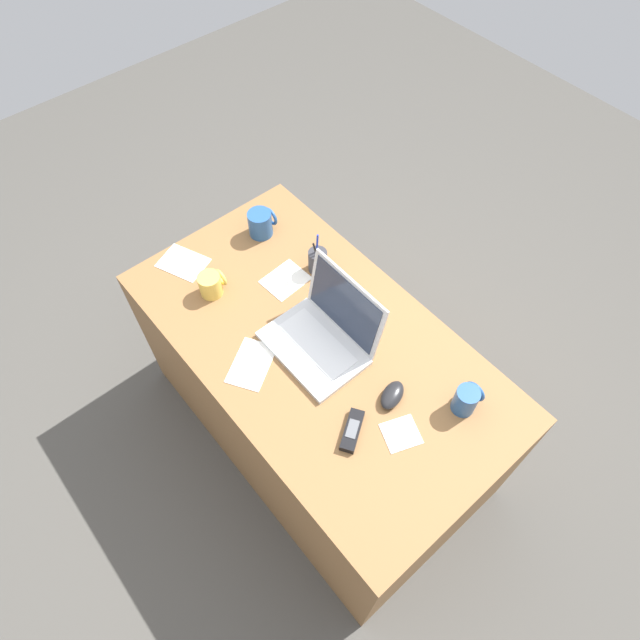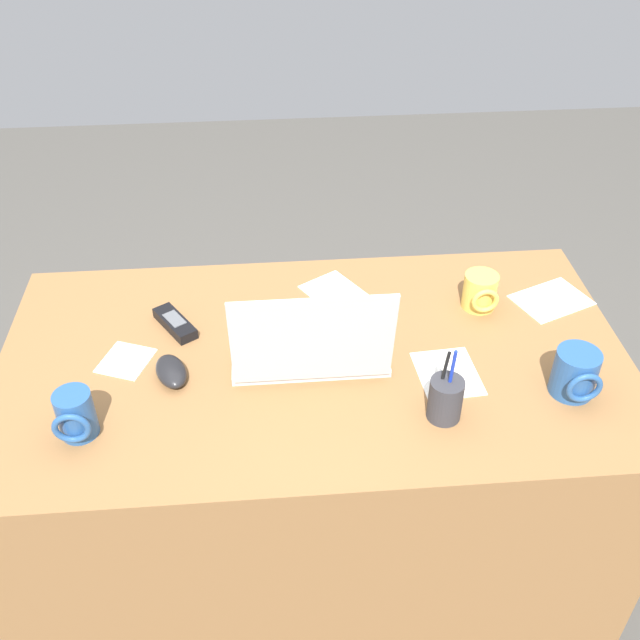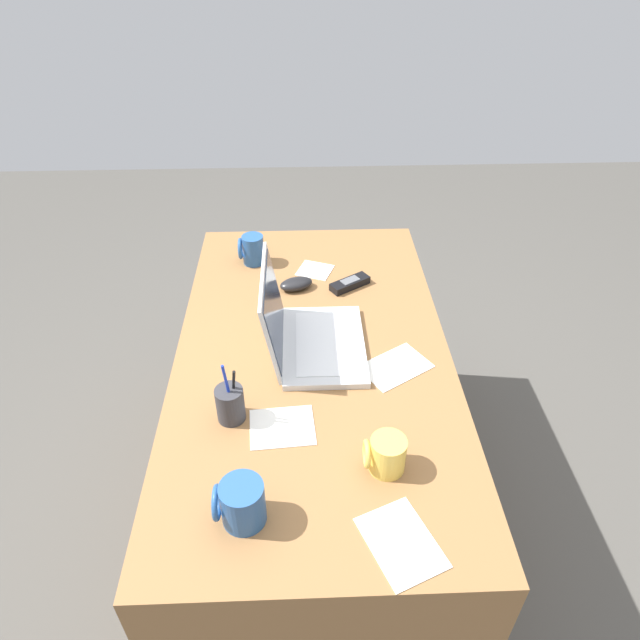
{
  "view_description": "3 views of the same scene",
  "coord_description": "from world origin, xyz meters",
  "px_view_note": "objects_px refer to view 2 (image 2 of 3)",
  "views": [
    {
      "loc": [
        0.74,
        -0.62,
        2.27
      ],
      "look_at": [
        -0.03,
        0.03,
        0.79
      ],
      "focal_mm": 31.12,
      "sensor_mm": 36.0,
      "label": 1
    },
    {
      "loc": [
        0.09,
        1.2,
        1.75
      ],
      "look_at": [
        -0.01,
        0.0,
        0.81
      ],
      "focal_mm": 41.18,
      "sensor_mm": 36.0,
      "label": 2
    },
    {
      "loc": [
        -1.18,
        0.03,
        1.73
      ],
      "look_at": [
        0.01,
        -0.02,
        0.81
      ],
      "focal_mm": 31.93,
      "sensor_mm": 36.0,
      "label": 3
    }
  ],
  "objects_px": {
    "coffee_mug_white": "(575,374)",
    "coffee_mug_spare": "(76,416)",
    "cordless_phone": "(175,323)",
    "computer_mouse": "(171,371)",
    "coffee_mug_tall": "(480,292)",
    "laptop": "(310,343)",
    "pen_holder": "(445,399)"
  },
  "relations": [
    {
      "from": "laptop",
      "to": "cordless_phone",
      "type": "height_order",
      "value": "laptop"
    },
    {
      "from": "computer_mouse",
      "to": "coffee_mug_spare",
      "type": "relative_size",
      "value": 1.07
    },
    {
      "from": "computer_mouse",
      "to": "cordless_phone",
      "type": "distance_m",
      "value": 0.17
    },
    {
      "from": "coffee_mug_white",
      "to": "cordless_phone",
      "type": "xyz_separation_m",
      "value": [
        0.82,
        -0.28,
        -0.04
      ]
    },
    {
      "from": "laptop",
      "to": "cordless_phone",
      "type": "relative_size",
      "value": 2.46
    },
    {
      "from": "cordless_phone",
      "to": "computer_mouse",
      "type": "bearing_deg",
      "value": 91.59
    },
    {
      "from": "coffee_mug_spare",
      "to": "pen_holder",
      "type": "height_order",
      "value": "pen_holder"
    },
    {
      "from": "computer_mouse",
      "to": "pen_holder",
      "type": "bearing_deg",
      "value": 144.63
    },
    {
      "from": "coffee_mug_tall",
      "to": "computer_mouse",
      "type": "bearing_deg",
      "value": 15.17
    },
    {
      "from": "laptop",
      "to": "coffee_mug_spare",
      "type": "relative_size",
      "value": 3.35
    },
    {
      "from": "coffee_mug_white",
      "to": "cordless_phone",
      "type": "relative_size",
      "value": 0.75
    },
    {
      "from": "laptop",
      "to": "coffee_mug_white",
      "type": "xyz_separation_m",
      "value": [
        -0.52,
        0.14,
        -0.0
      ]
    },
    {
      "from": "coffee_mug_spare",
      "to": "cordless_phone",
      "type": "xyz_separation_m",
      "value": [
        -0.16,
        -0.32,
        -0.04
      ]
    },
    {
      "from": "cordless_phone",
      "to": "coffee_mug_spare",
      "type": "bearing_deg",
      "value": 63.35
    },
    {
      "from": "coffee_mug_white",
      "to": "coffee_mug_spare",
      "type": "xyz_separation_m",
      "value": [
        0.98,
        0.03,
        -0.0
      ]
    },
    {
      "from": "cordless_phone",
      "to": "coffee_mug_white",
      "type": "bearing_deg",
      "value": 161.07
    },
    {
      "from": "computer_mouse",
      "to": "coffee_mug_tall",
      "type": "height_order",
      "value": "coffee_mug_tall"
    },
    {
      "from": "coffee_mug_white",
      "to": "coffee_mug_spare",
      "type": "relative_size",
      "value": 1.02
    },
    {
      "from": "coffee_mug_white",
      "to": "coffee_mug_tall",
      "type": "xyz_separation_m",
      "value": [
        0.11,
        -0.3,
        -0.01
      ]
    },
    {
      "from": "pen_holder",
      "to": "coffee_mug_spare",
      "type": "bearing_deg",
      "value": -0.86
    },
    {
      "from": "laptop",
      "to": "coffee_mug_tall",
      "type": "relative_size",
      "value": 3.65
    },
    {
      "from": "coffee_mug_spare",
      "to": "cordless_phone",
      "type": "relative_size",
      "value": 0.74
    },
    {
      "from": "coffee_mug_spare",
      "to": "cordless_phone",
      "type": "distance_m",
      "value": 0.36
    },
    {
      "from": "computer_mouse",
      "to": "coffee_mug_tall",
      "type": "distance_m",
      "value": 0.73
    },
    {
      "from": "pen_holder",
      "to": "cordless_phone",
      "type": "bearing_deg",
      "value": -30.88
    },
    {
      "from": "laptop",
      "to": "coffee_mug_tall",
      "type": "distance_m",
      "value": 0.44
    },
    {
      "from": "computer_mouse",
      "to": "coffee_mug_tall",
      "type": "xyz_separation_m",
      "value": [
        -0.7,
        -0.19,
        0.02
      ]
    },
    {
      "from": "coffee_mug_tall",
      "to": "cordless_phone",
      "type": "xyz_separation_m",
      "value": [
        0.71,
        0.02,
        -0.03
      ]
    },
    {
      "from": "laptop",
      "to": "coffee_mug_tall",
      "type": "xyz_separation_m",
      "value": [
        -0.41,
        -0.16,
        -0.01
      ]
    },
    {
      "from": "laptop",
      "to": "computer_mouse",
      "type": "bearing_deg",
      "value": 5.5
    },
    {
      "from": "computer_mouse",
      "to": "coffee_mug_spare",
      "type": "bearing_deg",
      "value": 22.64
    },
    {
      "from": "cordless_phone",
      "to": "pen_holder",
      "type": "distance_m",
      "value": 0.64
    }
  ]
}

